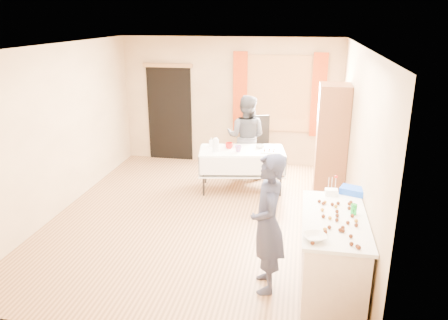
% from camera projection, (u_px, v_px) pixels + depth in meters
% --- Properties ---
extents(floor, '(4.50, 5.50, 0.02)m').
position_uv_depth(floor, '(201.00, 217.00, 6.86)').
color(floor, '#9E7047').
rests_on(floor, ground).
extents(ceiling, '(4.50, 5.50, 0.02)m').
position_uv_depth(ceiling, '(198.00, 45.00, 6.03)').
color(ceiling, white).
rests_on(ceiling, floor).
extents(wall_back, '(4.50, 0.02, 2.60)m').
position_uv_depth(wall_back, '(230.00, 102.00, 9.02)').
color(wall_back, tan).
rests_on(wall_back, floor).
extents(wall_front, '(4.50, 0.02, 2.60)m').
position_uv_depth(wall_front, '(128.00, 217.00, 3.87)').
color(wall_front, tan).
rests_on(wall_front, floor).
extents(wall_left, '(0.02, 5.50, 2.60)m').
position_uv_depth(wall_left, '(59.00, 130.00, 6.83)').
color(wall_left, tan).
rests_on(wall_left, floor).
extents(wall_right, '(0.02, 5.50, 2.60)m').
position_uv_depth(wall_right, '(358.00, 144.00, 6.06)').
color(wall_right, tan).
rests_on(wall_right, floor).
extents(window_frame, '(1.32, 0.06, 1.52)m').
position_uv_depth(window_frame, '(279.00, 94.00, 8.75)').
color(window_frame, olive).
rests_on(window_frame, wall_back).
extents(window_pane, '(1.20, 0.02, 1.40)m').
position_uv_depth(window_pane, '(279.00, 94.00, 8.74)').
color(window_pane, white).
rests_on(window_pane, wall_back).
extents(curtain_left, '(0.28, 0.06, 1.65)m').
position_uv_depth(curtain_left, '(240.00, 93.00, 8.84)').
color(curtain_left, '#9B300D').
rests_on(curtain_left, wall_back).
extents(curtain_right, '(0.28, 0.06, 1.65)m').
position_uv_depth(curtain_right, '(319.00, 95.00, 8.57)').
color(curtain_right, '#9B300D').
rests_on(curtain_right, wall_back).
extents(doorway, '(0.95, 0.04, 2.00)m').
position_uv_depth(doorway, '(170.00, 114.00, 9.31)').
color(doorway, black).
rests_on(doorway, floor).
extents(door_lintel, '(1.05, 0.06, 0.08)m').
position_uv_depth(door_lintel, '(167.00, 65.00, 8.96)').
color(door_lintel, olive).
rests_on(door_lintel, wall_back).
extents(cabinet, '(0.50, 0.60, 1.94)m').
position_uv_depth(cabinet, '(331.00, 142.00, 7.33)').
color(cabinet, brown).
rests_on(cabinet, floor).
extents(counter, '(0.70, 1.47, 0.91)m').
position_uv_depth(counter, '(332.00, 255.00, 4.89)').
color(counter, '#F4DCC5').
rests_on(counter, floor).
extents(party_table, '(1.60, 1.01, 0.75)m').
position_uv_depth(party_table, '(242.00, 166.00, 7.78)').
color(party_table, black).
rests_on(party_table, floor).
extents(chair, '(0.59, 0.59, 1.11)m').
position_uv_depth(chair, '(260.00, 156.00, 8.71)').
color(chair, black).
rests_on(chair, floor).
extents(girl, '(0.73, 0.60, 1.62)m').
position_uv_depth(girl, '(268.00, 224.00, 4.83)').
color(girl, '#21243C').
rests_on(girl, floor).
extents(woman, '(0.95, 0.83, 1.60)m').
position_uv_depth(woman, '(246.00, 137.00, 8.31)').
color(woman, black).
rests_on(woman, floor).
extents(soda_can, '(0.07, 0.07, 0.12)m').
position_uv_depth(soda_can, '(354.00, 209.00, 4.80)').
color(soda_can, '#16982E').
rests_on(soda_can, counter).
extents(mixing_bowl, '(0.38, 0.38, 0.06)m').
position_uv_depth(mixing_bowl, '(315.00, 237.00, 4.27)').
color(mixing_bowl, white).
rests_on(mixing_bowl, counter).
extents(foam_block, '(0.15, 0.10, 0.08)m').
position_uv_depth(foam_block, '(331.00, 192.00, 5.32)').
color(foam_block, white).
rests_on(foam_block, counter).
extents(blue_basket, '(0.35, 0.29, 0.08)m').
position_uv_depth(blue_basket, '(353.00, 191.00, 5.37)').
color(blue_basket, blue).
rests_on(blue_basket, counter).
extents(pitcher, '(0.12, 0.12, 0.22)m').
position_uv_depth(pitcher, '(216.00, 146.00, 7.54)').
color(pitcher, silver).
rests_on(pitcher, party_table).
extents(cup_red, '(0.23, 0.23, 0.10)m').
position_uv_depth(cup_red, '(229.00, 146.00, 7.74)').
color(cup_red, red).
rests_on(cup_red, party_table).
extents(cup_rainbow, '(0.12, 0.12, 0.11)m').
position_uv_depth(cup_rainbow, '(238.00, 149.00, 7.55)').
color(cup_rainbow, red).
rests_on(cup_rainbow, party_table).
extents(small_bowl, '(0.20, 0.20, 0.05)m').
position_uv_depth(small_bowl, '(260.00, 146.00, 7.78)').
color(small_bowl, white).
rests_on(small_bowl, party_table).
extents(pastry_tray, '(0.28, 0.21, 0.02)m').
position_uv_depth(pastry_tray, '(269.00, 152.00, 7.54)').
color(pastry_tray, white).
rests_on(pastry_tray, party_table).
extents(bottle, '(0.09, 0.09, 0.16)m').
position_uv_depth(bottle, '(211.00, 142.00, 7.85)').
color(bottle, white).
rests_on(bottle, party_table).
extents(cake_balls, '(0.53, 1.10, 0.04)m').
position_uv_depth(cake_balls, '(337.00, 219.00, 4.66)').
color(cake_balls, '#3F2314').
rests_on(cake_balls, counter).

